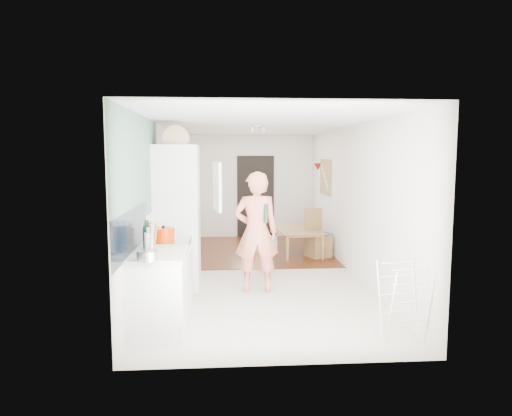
{
  "coord_description": "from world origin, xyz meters",
  "views": [
    {
      "loc": [
        -0.55,
        -7.62,
        1.98
      ],
      "look_at": [
        -0.01,
        0.2,
        1.09
      ],
      "focal_mm": 32.0,
      "sensor_mm": 36.0,
      "label": 1
    }
  ],
  "objects": [
    {
      "name": "doorway_recess",
      "position": [
        0.2,
        3.48,
        1.0
      ],
      "size": [
        0.9,
        0.04,
        2.0
      ],
      "primitive_type": "cube",
      "color": "black",
      "rests_on": "room_shell"
    },
    {
      "name": "bottle_c",
      "position": [
        -1.38,
        -2.67,
        1.04
      ],
      "size": [
        0.12,
        0.12,
        0.24
      ],
      "primitive_type": "cylinder",
      "rotation": [
        0.0,
        0.0,
        -0.33
      ],
      "color": "silver",
      "rests_on": "worktop"
    },
    {
      "name": "dining_chair",
      "position": [
        1.28,
        1.12,
        0.48
      ],
      "size": [
        0.53,
        0.53,
        0.96
      ],
      "primitive_type": null,
      "rotation": [
        0.0,
        0.0,
        0.4
      ],
      "color": "olive",
      "rests_on": "floor"
    },
    {
      "name": "person",
      "position": [
        -0.1,
        -1.07,
        1.04
      ],
      "size": [
        0.76,
        0.5,
        2.09
      ],
      "primitive_type": "imported",
      "rotation": [
        0.0,
        0.0,
        3.14
      ],
      "color": "#F1806A",
      "rests_on": "floor"
    },
    {
      "name": "bottle_a",
      "position": [
        -1.43,
        -2.53,
        1.06
      ],
      "size": [
        0.07,
        0.07,
        0.29
      ],
      "primitive_type": "cylinder",
      "rotation": [
        0.0,
        0.0,
        0.08
      ],
      "color": "#163B1E",
      "rests_on": "worktop"
    },
    {
      "name": "pepper_mill_front",
      "position": [
        -1.45,
        -2.02,
        1.03
      ],
      "size": [
        0.07,
        0.07,
        0.21
      ],
      "primitive_type": "cylinder",
      "rotation": [
        0.0,
        0.0,
        0.34
      ],
      "color": "tan",
      "rests_on": "worktop"
    },
    {
      "name": "wood_floor_overlay",
      "position": [
        0.0,
        1.85,
        0.01
      ],
      "size": [
        3.2,
        3.3,
        0.01
      ],
      "primitive_type": "cube",
      "color": "#5F2812",
      "rests_on": "room_shell"
    },
    {
      "name": "red_casserole",
      "position": [
        -1.33,
        -1.88,
        1.0
      ],
      "size": [
        0.34,
        0.34,
        0.17
      ],
      "primitive_type": "cylinder",
      "rotation": [
        0.0,
        0.0,
        0.2
      ],
      "color": "#C82C00",
      "rests_on": "cooker_top"
    },
    {
      "name": "bread_bin",
      "position": [
        -1.25,
        -0.81,
        2.25
      ],
      "size": [
        0.43,
        0.41,
        0.2
      ],
      "primitive_type": null,
      "rotation": [
        0.0,
        0.0,
        0.17
      ],
      "color": "tan",
      "rests_on": "fridge_housing"
    },
    {
      "name": "drying_rack",
      "position": [
        1.38,
        -2.95,
        0.42
      ],
      "size": [
        0.49,
        0.46,
        0.83
      ],
      "primitive_type": null,
      "rotation": [
        0.0,
        0.0,
        0.18
      ],
      "color": "white",
      "rests_on": "floor"
    },
    {
      "name": "base_cabinet",
      "position": [
        -1.3,
        -2.55,
        0.43
      ],
      "size": [
        0.6,
        0.9,
        0.86
      ],
      "primitive_type": "cube",
      "color": "white",
      "rests_on": "room_shell"
    },
    {
      "name": "grey_drape",
      "position": [
        0.16,
        0.29,
        0.46
      ],
      "size": [
        0.45,
        0.45,
        0.19
      ],
      "primitive_type": "cube",
      "rotation": [
        0.0,
        0.0,
        -0.1
      ],
      "color": "gray",
      "rests_on": "stool"
    },
    {
      "name": "fridge_housing",
      "position": [
        -1.27,
        -0.78,
        1.07
      ],
      "size": [
        0.66,
        0.66,
        2.15
      ],
      "primitive_type": "cube",
      "color": "white",
      "rests_on": "room_shell"
    },
    {
      "name": "room_shell",
      "position": [
        0.0,
        0.0,
        1.25
      ],
      "size": [
        3.2,
        7.0,
        2.5
      ],
      "primitive_type": null,
      "color": "silver",
      "rests_on": "ground"
    },
    {
      "name": "floor",
      "position": [
        0.0,
        0.0,
        0.0
      ],
      "size": [
        3.2,
        7.0,
        0.01
      ],
      "primitive_type": "cube",
      "color": "beige",
      "rests_on": "ground"
    },
    {
      "name": "fridge_interior",
      "position": [
        -0.96,
        -0.78,
        1.55
      ],
      "size": [
        0.02,
        0.52,
        0.66
      ],
      "primitive_type": "cube",
      "color": "white",
      "rests_on": "room_shell"
    },
    {
      "name": "pepper_mill_back",
      "position": [
        -1.44,
        -2.14,
        1.02
      ],
      "size": [
        0.07,
        0.07,
        0.2
      ],
      "primitive_type": "cylinder",
      "rotation": [
        0.0,
        0.0,
        -0.3
      ],
      "color": "tan",
      "rests_on": "worktop"
    },
    {
      "name": "stool",
      "position": [
        0.14,
        0.31,
        0.19
      ],
      "size": [
        0.33,
        0.33,
        0.37
      ],
      "primitive_type": null,
      "rotation": [
        0.0,
        0.0,
        -0.19
      ],
      "color": "olive",
      "rests_on": "floor"
    },
    {
      "name": "chopping_boards",
      "position": [
        -1.35,
        -2.56,
        1.09
      ],
      "size": [
        0.1,
        0.25,
        0.34
      ],
      "primitive_type": null,
      "rotation": [
        0.0,
        0.0,
        0.25
      ],
      "color": "tan",
      "rests_on": "worktop"
    },
    {
      "name": "range_cooker",
      "position": [
        -1.3,
        -1.8,
        0.44
      ],
      "size": [
        0.6,
        0.6,
        0.88
      ],
      "primitive_type": "cube",
      "color": "white",
      "rests_on": "room_shell"
    },
    {
      "name": "dining_table",
      "position": [
        0.95,
        1.47,
        0.22
      ],
      "size": [
        0.79,
        1.31,
        0.45
      ],
      "primitive_type": "imported",
      "rotation": [
        0.0,
        0.0,
        1.63
      ],
      "color": "olive",
      "rests_on": "floor"
    },
    {
      "name": "steel_pan",
      "position": [
        -1.35,
        -2.98,
        0.97
      ],
      "size": [
        0.25,
        0.25,
        0.11
      ],
      "primitive_type": "cylinder",
      "rotation": [
        0.0,
        0.0,
        -0.19
      ],
      "color": "#B7B7BA",
      "rests_on": "worktop"
    },
    {
      "name": "worktop",
      "position": [
        -1.3,
        -2.55,
        0.89
      ],
      "size": [
        0.62,
        0.92,
        0.06
      ],
      "primitive_type": "cube",
      "color": "beige",
      "rests_on": "room_shell"
    },
    {
      "name": "pinboard_frame",
      "position": [
        1.57,
        1.9,
        1.55
      ],
      "size": [
        0.0,
        0.94,
        0.74
      ],
      "primitive_type": "cube",
      "color": "olive",
      "rests_on": "room_shell"
    },
    {
      "name": "bottle_b",
      "position": [
        -1.45,
        -2.33,
        1.05
      ],
      "size": [
        0.07,
        0.07,
        0.27
      ],
      "primitive_type": "cylinder",
      "rotation": [
        0.0,
        0.0,
        0.13
      ],
      "color": "#163B1E",
      "rests_on": "worktop"
    },
    {
      "name": "wall_sconce",
      "position": [
        1.54,
        2.55,
        1.75
      ],
      "size": [
        0.18,
        0.18,
        0.16
      ],
      "primitive_type": "cone",
      "color": "maroon",
      "rests_on": "room_shell"
    },
    {
      "name": "cooker_top",
      "position": [
        -1.3,
        -1.8,
        0.9
      ],
      "size": [
        0.6,
        0.6,
        0.04
      ],
      "primitive_type": "cube",
      "color": "#B7B7BA",
      "rests_on": "room_shell"
    },
    {
      "name": "pinboard",
      "position": [
        1.58,
        1.9,
        1.55
      ],
      "size": [
        0.03,
        0.9,
        0.7
      ],
      "primitive_type": "cube",
      "color": "tan",
      "rests_on": "room_shell"
    },
    {
      "name": "tile_splashback",
      "position": [
        -1.59,
        -2.55,
        1.15
      ],
      "size": [
        0.02,
        1.9,
        0.5
      ],
      "primitive_type": "cube",
      "color": "black",
      "rests_on": "room_shell"
    },
    {
      "name": "fridge_door",
      "position": [
        -0.66,
        -1.08,
        1.55
      ],
      "size": [
        0.14,
        0.56,
        0.7
      ],
      "primitive_type": "cube",
      "rotation": [
        0.0,
        0.0,
        -1.4
      ],
      "color": "white",
      "rests_on": "room_shell"
    },
    {
      "name": "sage_wall_panel",
      "position": [
        -1.59,
        -2.0,
        1.85
      ],
      "size": [
        0.02,
        3.0,
        1.3
      ],
      "primitive_type": "cube",
      "color": "slate",
      "rests_on": "room_shell"
    },
    {
      "name": "held_bottle",
      "position": [
        0.04,
        -1.18,
        1.17
      ],
      "size": [
        0.06,
        0.06,
        0.27
      ],
      "primitive_type": "cylinder",
      "color": "#163B1E",
      "rests_on": "person"
    }
  ]
}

